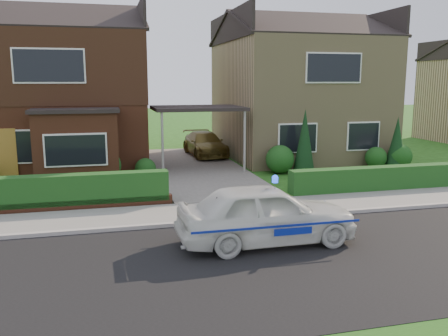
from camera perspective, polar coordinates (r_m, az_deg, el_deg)
name	(u,v)px	position (r m, az deg, el deg)	size (l,w,h in m)	color
ground	(295,261)	(10.59, 8.56, -10.95)	(120.00, 120.00, 0.00)	#1D4512
road	(295,261)	(10.59, 8.56, -10.95)	(60.00, 6.00, 0.02)	black
kerb	(253,219)	(13.28, 3.49, -6.13)	(60.00, 0.16, 0.12)	#9E9993
sidewalk	(242,209)	(14.25, 2.21, -5.01)	(60.00, 2.00, 0.10)	slate
driveway	(198,169)	(20.80, -3.14, -0.07)	(3.80, 12.00, 0.12)	#666059
house_left	(60,82)	(23.06, -19.15, 9.78)	(7.50, 9.53, 7.25)	brown
house_right	(297,85)	(25.02, 8.76, 9.89)	(7.50, 8.06, 7.25)	tan
carport_link	(198,109)	(20.44, -3.18, 7.08)	(3.80, 3.00, 2.77)	black
dwarf_wall	(41,208)	(14.96, -21.10, -4.46)	(7.70, 0.25, 0.36)	brown
hedge_left	(43,212)	(15.15, -20.99, -4.97)	(7.50, 0.55, 0.90)	#133D17
hedge_right	(389,191)	(17.80, 19.27, -2.64)	(7.50, 0.55, 0.80)	#133D17
shrub_left_mid	(104,166)	(18.65, -14.28, 0.28)	(1.32, 1.32, 1.32)	#133D17
shrub_left_near	(145,169)	(19.05, -9.44, -0.07)	(0.84, 0.84, 0.84)	#133D17
shrub_right_near	(280,159)	(20.05, 6.75, 1.05)	(1.20, 1.20, 1.20)	#133D17
shrub_right_mid	(376,158)	(22.20, 17.82, 1.21)	(0.96, 0.96, 0.96)	#133D17
shrub_right_far	(400,156)	(22.49, 20.39, 1.32)	(1.08, 1.08, 1.08)	#133D17
conifer_a	(304,143)	(20.15, 9.66, 3.03)	(0.90, 0.90, 2.60)	black
conifer_b	(397,144)	(22.30, 20.06, 2.73)	(0.90, 0.90, 2.20)	black
police_car	(266,214)	(11.33, 5.08, -5.56)	(3.92, 4.29, 1.62)	silver
driveway_car	(205,144)	(24.07, -2.31, 2.93)	(1.64, 4.04, 1.17)	brown
potted_plant_c	(152,191)	(15.54, -8.67, -2.73)	(0.38, 0.38, 0.67)	gray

